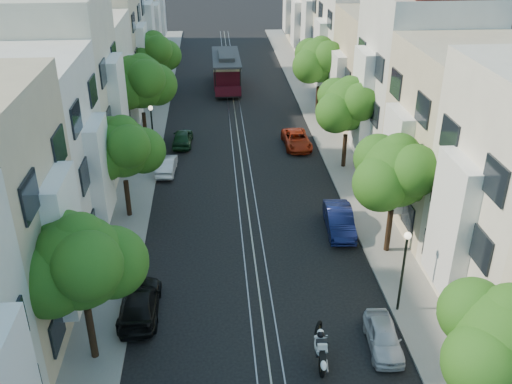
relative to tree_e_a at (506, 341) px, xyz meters
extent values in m
plane|color=black|center=(-7.26, 31.02, -4.40)|extent=(200.00, 200.00, 0.00)
cube|color=gray|center=(-0.01, 31.02, -4.34)|extent=(2.50, 80.00, 0.12)
cube|color=gray|center=(-14.51, 31.02, -4.34)|extent=(2.50, 80.00, 0.12)
cube|color=gray|center=(-7.81, 31.02, -4.39)|extent=(0.06, 80.00, 0.02)
cube|color=gray|center=(-7.26, 31.02, -4.39)|extent=(0.06, 80.00, 0.02)
cube|color=gray|center=(-6.71, 31.02, -4.39)|extent=(0.06, 80.00, 0.02)
cube|color=tan|center=(-7.26, 31.02, -4.40)|extent=(0.08, 80.00, 0.01)
cube|color=white|center=(0.94, 7.02, 0.22)|extent=(0.90, 3.04, 6.05)
cube|color=beige|center=(4.74, 15.02, 0.60)|extent=(7.00, 8.00, 10.00)
cube|color=white|center=(0.94, 15.02, -0.20)|extent=(0.90, 3.04, 5.50)
cube|color=silver|center=(4.74, 23.02, 1.60)|extent=(7.00, 8.00, 12.00)
cube|color=white|center=(0.94, 23.02, 0.64)|extent=(0.90, 3.04, 6.60)
cube|color=#C6B28C|center=(4.74, 31.02, 0.10)|extent=(7.00, 8.00, 9.00)
cube|color=white|center=(0.94, 31.02, -0.62)|extent=(0.90, 3.04, 4.95)
cube|color=white|center=(4.74, 39.02, 0.85)|extent=(7.00, 8.00, 10.50)
cube|color=white|center=(0.94, 39.02, 0.01)|extent=(0.90, 3.04, 5.78)
cube|color=beige|center=(4.74, 47.02, 1.35)|extent=(7.00, 8.00, 11.50)
cube|color=white|center=(0.94, 47.02, 0.43)|extent=(0.90, 3.04, 6.32)
cube|color=silver|center=(4.74, 55.02, 0.35)|extent=(7.00, 8.00, 9.50)
cube|color=white|center=(0.94, 55.02, -0.41)|extent=(0.90, 3.04, 5.23)
cube|color=beige|center=(4.74, 63.02, 0.60)|extent=(7.00, 8.00, 10.00)
cube|color=white|center=(0.94, 63.02, -0.20)|extent=(0.90, 3.04, 5.50)
cube|color=white|center=(-15.46, 7.02, 0.13)|extent=(0.90, 3.04, 5.93)
cube|color=white|center=(-19.26, 15.02, 0.50)|extent=(7.00, 8.00, 9.80)
cube|color=white|center=(-15.46, 15.02, -0.28)|extent=(0.90, 3.04, 5.39)
cube|color=beige|center=(-19.26, 23.02, 1.48)|extent=(7.00, 8.00, 11.76)
cube|color=white|center=(-15.46, 23.02, 0.54)|extent=(0.90, 3.04, 6.47)
cube|color=silver|center=(-19.26, 31.02, 0.01)|extent=(7.00, 8.00, 8.82)
cube|color=white|center=(-15.46, 31.02, -0.69)|extent=(0.90, 3.04, 4.85)
cube|color=beige|center=(-19.26, 39.02, 0.75)|extent=(7.00, 8.00, 10.29)
cube|color=white|center=(-15.46, 39.02, -0.08)|extent=(0.90, 3.04, 5.66)
cube|color=silver|center=(-19.26, 47.02, 1.24)|extent=(7.00, 8.00, 11.27)
cube|color=white|center=(-15.46, 47.02, 0.34)|extent=(0.90, 3.04, 6.20)
cube|color=#C6B28C|center=(-19.26, 55.02, 0.26)|extent=(7.00, 8.00, 9.31)
cube|color=white|center=(-15.46, 55.02, -0.49)|extent=(0.90, 3.04, 5.12)
cube|color=white|center=(-19.26, 63.02, 0.50)|extent=(7.00, 8.00, 9.80)
cube|color=white|center=(-15.46, 63.02, -0.28)|extent=(0.90, 3.04, 5.39)
sphere|color=#245314|center=(-0.06, 0.02, 0.08)|extent=(3.38, 3.38, 3.38)
sphere|color=#245314|center=(-1.01, -0.68, -0.22)|extent=(2.64, 2.64, 2.64)
sphere|color=#245314|center=(0.04, 0.12, 0.98)|extent=(2.03, 2.03, 2.03)
cylinder|color=black|center=(-0.06, 12.02, -3.05)|extent=(0.30, 0.30, 2.45)
sphere|color=#245314|center=(-0.06, 12.02, 0.41)|extent=(3.64, 3.64, 3.64)
sphere|color=#245314|center=(1.04, 12.52, 0.01)|extent=(2.91, 2.91, 2.91)
sphere|color=#245314|center=(-1.01, 11.32, 0.11)|extent=(2.84, 2.84, 2.84)
sphere|color=#245314|center=(0.04, 12.12, 1.31)|extent=(2.18, 2.18, 2.18)
cylinder|color=black|center=(-0.06, 23.02, -3.09)|extent=(0.30, 0.30, 2.38)
sphere|color=#245314|center=(-0.06, 23.02, 0.28)|extent=(3.54, 3.54, 3.54)
sphere|color=#245314|center=(1.04, 23.52, -0.12)|extent=(2.83, 2.83, 2.83)
sphere|color=#245314|center=(-1.01, 22.32, -0.02)|extent=(2.76, 2.76, 2.76)
sphere|color=#245314|center=(0.04, 23.12, 1.18)|extent=(2.12, 2.12, 2.12)
cylinder|color=black|center=(-0.06, 34.02, -3.02)|extent=(0.30, 0.30, 2.52)
sphere|color=#245314|center=(-0.06, 34.02, 0.55)|extent=(3.74, 3.74, 3.74)
sphere|color=#245314|center=(1.04, 34.52, 0.15)|extent=(3.00, 3.00, 3.00)
sphere|color=#245314|center=(-1.01, 33.32, 0.25)|extent=(2.92, 2.92, 2.92)
sphere|color=#245314|center=(0.04, 34.12, 1.45)|extent=(2.25, 2.25, 2.25)
cylinder|color=black|center=(-14.46, 5.02, -3.05)|extent=(0.30, 0.30, 2.45)
sphere|color=#245314|center=(-14.46, 5.02, 0.41)|extent=(3.64, 3.64, 3.64)
sphere|color=#245314|center=(-13.36, 5.52, 0.01)|extent=(2.91, 2.91, 2.91)
sphere|color=#245314|center=(-15.41, 4.32, 0.11)|extent=(2.84, 2.84, 2.84)
sphere|color=#245314|center=(-14.36, 5.12, 1.31)|extent=(2.18, 2.18, 2.18)
cylinder|color=black|center=(-14.46, 17.02, -3.14)|extent=(0.30, 0.30, 2.27)
sphere|color=#245314|center=(-14.46, 17.02, 0.08)|extent=(3.38, 3.38, 3.38)
sphere|color=#245314|center=(-13.36, 17.52, -0.32)|extent=(2.70, 2.70, 2.70)
sphere|color=#245314|center=(-15.41, 16.32, -0.22)|extent=(2.64, 2.64, 2.64)
sphere|color=#245314|center=(-14.36, 17.12, 0.98)|extent=(2.03, 2.03, 2.03)
cylinder|color=black|center=(-14.46, 28.02, -2.97)|extent=(0.30, 0.30, 2.62)
sphere|color=#245314|center=(-14.46, 28.02, 0.75)|extent=(3.90, 3.90, 3.90)
sphere|color=#245314|center=(-13.36, 28.52, 0.35)|extent=(3.12, 3.12, 3.12)
sphere|color=#245314|center=(-15.41, 27.32, 0.45)|extent=(3.04, 3.04, 3.04)
sphere|color=#245314|center=(-14.36, 28.12, 1.65)|extent=(2.34, 2.34, 2.34)
cylinder|color=black|center=(-14.46, 39.02, -3.09)|extent=(0.30, 0.30, 2.38)
sphere|color=#245314|center=(-14.46, 39.02, 0.28)|extent=(3.54, 3.54, 3.54)
sphere|color=#245314|center=(-13.36, 39.52, -0.12)|extent=(2.83, 2.83, 2.83)
sphere|color=#245314|center=(-15.41, 38.32, -0.02)|extent=(2.76, 2.76, 2.76)
sphere|color=#245314|center=(-14.36, 39.12, 1.18)|extent=(2.12, 2.12, 2.12)
cylinder|color=black|center=(-0.96, 7.02, -2.28)|extent=(0.12, 0.12, 4.00)
sphere|color=#FFF2CC|center=(-0.96, 7.02, -0.28)|extent=(0.32, 0.32, 0.32)
cylinder|color=black|center=(-13.56, 25.02, -2.28)|extent=(0.12, 0.12, 4.00)
sphere|color=#FFF2CC|center=(-13.56, 25.02, -0.28)|extent=(0.32, 0.32, 0.32)
torus|color=black|center=(-5.19, 3.41, -4.05)|extent=(0.22, 0.88, 0.87)
torus|color=black|center=(-5.10, 4.89, -3.42)|extent=(0.51, 0.82, 0.85)
ellipsoid|color=white|center=(-5.15, 4.11, -3.53)|extent=(0.58, 1.20, 0.96)
ellipsoid|color=white|center=(-5.16, 3.85, -3.28)|extent=(0.47, 0.66, 0.54)
cube|color=black|center=(-5.19, 3.35, -3.46)|extent=(0.29, 0.64, 0.37)
cube|color=silver|center=(-5.17, 3.81, -3.19)|extent=(0.42, 0.68, 0.35)
sphere|color=black|center=(-5.14, 4.18, -3.03)|extent=(0.30, 0.30, 0.30)
cube|color=black|center=(-7.76, 42.93, -3.91)|extent=(2.52, 8.60, 0.32)
cube|color=#440B16|center=(-7.76, 42.93, -2.63)|extent=(2.61, 5.38, 2.58)
cube|color=beige|center=(-7.76, 42.93, -1.66)|extent=(2.66, 5.44, 0.64)
cube|color=#2D2D30|center=(-7.76, 42.93, -1.23)|extent=(2.73, 8.60, 0.19)
cube|color=#2D2D30|center=(-7.76, 42.93, -0.96)|extent=(1.53, 4.84, 0.38)
imported|color=silver|center=(-2.31, 4.73, -3.83)|extent=(1.53, 3.38, 1.13)
imported|color=#0D1442|center=(-2.19, 14.40, -3.71)|extent=(1.70, 4.25, 1.37)
imported|color=#9B240E|center=(-2.86, 27.08, -3.81)|extent=(2.08, 4.26, 1.17)
imported|color=black|center=(-12.86, 7.76, -3.76)|extent=(1.82, 4.40, 1.27)
imported|color=silver|center=(-12.59, 23.12, -3.83)|extent=(1.39, 3.52, 1.14)
imported|color=#14341B|center=(-11.66, 28.12, -3.78)|extent=(1.63, 3.69, 1.23)
camera|label=1|loc=(-9.15, -13.48, 12.70)|focal=40.00mm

